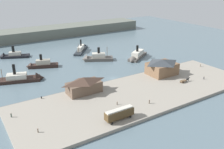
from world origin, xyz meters
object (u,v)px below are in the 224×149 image
ferry_mid_harbor (136,56)px  pedestrian_near_cart (204,78)px  pedestrian_walking_east (11,115)px  ferry_departing_north (24,78)px  pedestrian_near_west_shed (200,65)px  ferry_approaching_west (82,48)px  street_tram (119,113)px  pedestrian_walking_west (38,130)px  ferry_outer_harbor (40,65)px  ferry_near_quay (11,56)px  horse_cart (185,80)px  mooring_post_east (175,65)px  pedestrian_by_tram (149,102)px  pedestrian_near_east_shed (117,103)px  ferry_shed_customs_shed (84,85)px  mooring_post_west (41,97)px

ferry_mid_harbor → pedestrian_near_cart: bearing=-83.7°
pedestrian_walking_east → ferry_departing_north: ferry_departing_north is taller
pedestrian_near_west_shed → ferry_approaching_west: 80.19m
street_tram → pedestrian_near_cart: street_tram is taller
pedestrian_walking_west → ferry_outer_harbor: bearing=71.8°
ferry_approaching_west → ferry_outer_harbor: ferry_approaching_west is taller
street_tram → pedestrian_walking_west: (-26.48, 7.55, -1.72)m
pedestrian_near_west_shed → ferry_outer_harbor: size_ratio=0.09×
ferry_near_quay → ferry_outer_harbor: bearing=-71.0°
horse_cart → mooring_post_east: bearing=55.7°
pedestrian_near_west_shed → ferry_approaching_west: size_ratio=0.07×
pedestrian_by_tram → pedestrian_near_cart: bearing=7.4°
horse_cart → ferry_outer_harbor: 79.09m
pedestrian_near_east_shed → ferry_shed_customs_shed: bearing=108.9°
ferry_approaching_west → mooring_post_west: bearing=-128.3°
mooring_post_west → ferry_outer_harbor: (12.63, 41.21, -0.04)m
ferry_approaching_west → ferry_outer_harbor: bearing=-150.8°
pedestrian_near_west_shed → mooring_post_east: bearing=141.1°
street_tram → horse_cart: 46.55m
mooring_post_east → pedestrian_walking_east: bearing=-174.5°
horse_cart → pedestrian_walking_east: bearing=172.0°
street_tram → ferry_approaching_west: bearing=71.7°
pedestrian_walking_west → pedestrian_near_cart: bearing=0.6°
mooring_post_west → ferry_mid_harbor: 72.83m
ferry_approaching_west → ferry_near_quay: bearing=169.2°
pedestrian_near_cart → ferry_outer_harbor: bearing=133.9°
pedestrian_by_tram → ferry_departing_north: size_ratio=0.07×
pedestrian_by_tram → mooring_post_east: pedestrian_by_tram is taller
ferry_approaching_west → ferry_near_quay: size_ratio=1.19×
pedestrian_near_west_shed → ferry_shed_customs_shed: bearing=176.3°
mooring_post_east → ferry_approaching_west: size_ratio=0.04×
horse_cart → mooring_post_east: size_ratio=6.61×
horse_cart → mooring_post_east: 23.64m
pedestrian_walking_east → ferry_outer_harbor: 56.47m
ferry_outer_harbor → pedestrian_near_east_shed: bearing=-80.3°
pedestrian_by_tram → mooring_post_east: 49.99m
ferry_approaching_west → pedestrian_by_tram: bearing=-98.9°
mooring_post_west → ferry_near_quay: 69.87m
horse_cart → mooring_post_east: horse_cart is taller
horse_cart → ferry_outer_harbor: bearing=129.7°
pedestrian_near_west_shed → ferry_departing_north: 94.67m
horse_cart → pedestrian_near_west_shed: (24.24, 10.72, -0.19)m
pedestrian_by_tram → ferry_mid_harbor: ferry_mid_harbor is taller
pedestrian_by_tram → pedestrian_near_east_shed: bearing=152.0°
horse_cart → ferry_mid_harbor: 44.76m
mooring_post_east → ferry_approaching_west: ferry_approaching_west is taller
horse_cart → pedestrian_by_tram: 29.65m
ferry_approaching_west → pedestrian_walking_east: bearing=-131.6°
ferry_shed_customs_shed → ferry_departing_north: 35.61m
ferry_approaching_west → ferry_outer_harbor: (-35.70, -19.92, 0.38)m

